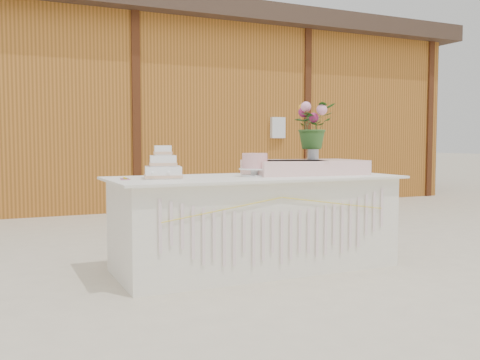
# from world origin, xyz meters

# --- Properties ---
(ground) EXTENTS (80.00, 80.00, 0.00)m
(ground) POSITION_xyz_m (0.00, 0.00, 0.00)
(ground) COLOR beige
(ground) RESTS_ON ground
(barn) EXTENTS (12.60, 4.60, 3.30)m
(barn) POSITION_xyz_m (-0.01, 5.99, 1.68)
(barn) COLOR #AC6624
(barn) RESTS_ON ground
(cake_table) EXTENTS (2.40, 1.00, 0.77)m
(cake_table) POSITION_xyz_m (0.00, -0.00, 0.39)
(cake_table) COLOR silver
(cake_table) RESTS_ON ground
(wedding_cake) EXTENTS (0.35, 0.35, 0.26)m
(wedding_cake) POSITION_xyz_m (-0.77, 0.07, 0.86)
(wedding_cake) COLOR white
(wedding_cake) RESTS_ON cake_table
(pink_cake_stand) EXTENTS (0.27, 0.27, 0.19)m
(pink_cake_stand) POSITION_xyz_m (-0.01, -0.01, 0.88)
(pink_cake_stand) COLOR white
(pink_cake_stand) RESTS_ON cake_table
(satin_runner) EXTENTS (1.04, 0.67, 0.13)m
(satin_runner) POSITION_xyz_m (0.52, 0.06, 0.83)
(satin_runner) COLOR #FFD3CD
(satin_runner) RESTS_ON cake_table
(flower_vase) EXTENTS (0.11, 0.11, 0.14)m
(flower_vase) POSITION_xyz_m (0.63, 0.12, 0.97)
(flower_vase) COLOR silver
(flower_vase) RESTS_ON satin_runner
(bouquet) EXTENTS (0.41, 0.36, 0.41)m
(bouquet) POSITION_xyz_m (0.63, 0.12, 1.25)
(bouquet) COLOR #325F26
(bouquet) RESTS_ON flower_vase
(loose_flowers) EXTENTS (0.26, 0.35, 0.02)m
(loose_flowers) POSITION_xyz_m (-1.02, 0.11, 0.78)
(loose_flowers) COLOR #D07F90
(loose_flowers) RESTS_ON cake_table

